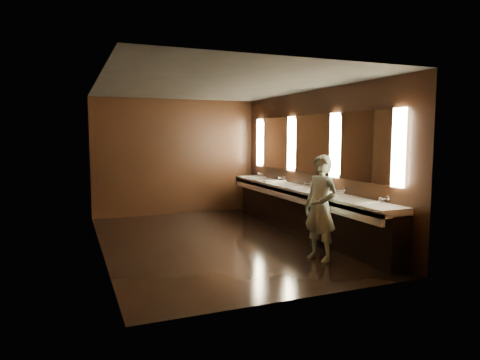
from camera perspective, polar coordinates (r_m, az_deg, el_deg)
name	(u,v)px	position (r m, az deg, el deg)	size (l,w,h in m)	color
floor	(216,241)	(7.92, -3.15, -8.13)	(6.00, 6.00, 0.00)	black
ceiling	(216,86)	(7.73, -3.28, 12.44)	(4.00, 6.00, 0.02)	#2D2D2B
wall_back	(176,157)	(10.58, -8.50, 3.05)	(4.00, 0.02, 2.80)	black
wall_front	(301,182)	(4.97, 8.08, -0.20)	(4.00, 0.02, 2.80)	black
wall_left	(99,168)	(7.30, -18.24, 1.53)	(0.02, 6.00, 2.80)	black
wall_right	(312,162)	(8.56, 9.57, 2.36)	(0.02, 6.00, 2.80)	black
sink_counter	(302,208)	(8.55, 8.29, -3.73)	(0.55, 5.40, 1.01)	black
mirror_band	(311,144)	(8.53, 9.50, 4.70)	(0.06, 5.03, 1.15)	#FCE6B8
person	(321,208)	(6.70, 10.72, -3.68)	(0.60, 0.39, 1.63)	#8BC8CF
trash_bin	(320,231)	(7.65, 10.65, -6.69)	(0.34, 0.34, 0.53)	black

